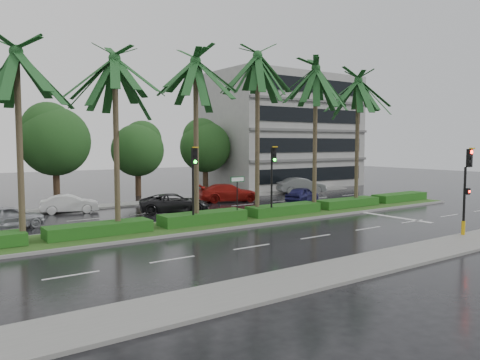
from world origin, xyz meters
TOP-DOWN VIEW (x-y plane):
  - ground at (0.00, 0.00)m, footprint 120.00×120.00m
  - near_sidewalk at (0.00, -10.20)m, footprint 40.00×2.40m
  - far_sidewalk at (0.00, 12.00)m, footprint 40.00×2.00m
  - median at (0.00, 1.00)m, footprint 36.00×4.00m
  - hedge at (0.00, 1.00)m, footprint 35.20×1.40m
  - lane_markings at (3.04, -0.43)m, footprint 34.00×13.06m
  - palm_row at (-1.25, 1.02)m, footprint 26.30×4.20m
  - signal_near at (6.00, -9.39)m, footprint 0.34×0.45m
  - signal_median_left at (-4.00, 0.30)m, footprint 0.34×0.42m
  - signal_median_right at (1.50, 0.30)m, footprint 0.34×0.42m
  - street_sign at (-1.00, 0.48)m, footprint 0.95×0.09m
  - bg_trees at (-1.62, 17.59)m, footprint 32.86×5.54m
  - building at (17.00, 18.00)m, footprint 16.00×10.00m
  - car_silver at (-12.40, 6.15)m, footprint 2.25×4.16m
  - car_white at (-7.90, 10.38)m, footprint 2.22×3.95m
  - car_darkgrey at (-2.08, 6.37)m, footprint 3.68×5.18m
  - car_red at (4.26, 9.27)m, footprint 3.45×5.30m
  - car_blue at (8.76, 5.52)m, footprint 2.66×3.93m
  - car_grey at (13.26, 10.50)m, footprint 3.06×4.74m

SIDE VIEW (x-z plane):
  - ground at x=0.00m, z-range 0.00..0.00m
  - lane_markings at x=3.04m, z-range 0.00..0.01m
  - near_sidewalk at x=0.00m, z-range 0.00..0.12m
  - far_sidewalk at x=0.00m, z-range 0.00..0.12m
  - median at x=0.00m, z-range 0.00..0.16m
  - hedge at x=0.00m, z-range 0.15..0.75m
  - car_white at x=-7.90m, z-range 0.00..1.23m
  - car_blue at x=8.76m, z-range 0.00..1.24m
  - car_darkgrey at x=-2.08m, z-range 0.00..1.31m
  - car_silver at x=-12.40m, z-range 0.00..1.34m
  - car_red at x=4.26m, z-range 0.00..1.43m
  - car_grey at x=13.26m, z-range 0.00..1.48m
  - street_sign at x=-1.00m, z-range 0.82..3.42m
  - signal_near at x=6.00m, z-range 0.32..4.68m
  - signal_median_left at x=-4.00m, z-range 0.82..5.18m
  - signal_median_right at x=1.50m, z-range 0.82..5.18m
  - bg_trees at x=-1.62m, z-range 0.70..8.70m
  - building at x=17.00m, z-range 0.00..12.00m
  - palm_row at x=-1.25m, z-range 3.27..13.94m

